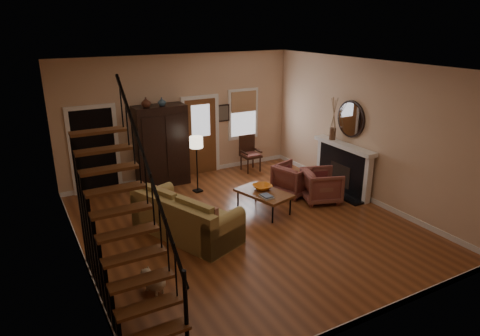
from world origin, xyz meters
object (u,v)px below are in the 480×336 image
armchair_left (321,186)px  floor_lamp (197,165)px  sofa (186,215)px  armchair_right (294,179)px  armoire (161,146)px  coffee_table (264,202)px  side_chair (251,154)px

armchair_left → floor_lamp: floor_lamp is taller
sofa → floor_lamp: floor_lamp is taller
armchair_right → armoire: bearing=33.3°
coffee_table → floor_lamp: bearing=114.6°
coffee_table → armchair_right: 1.32m
armchair_left → coffee_table: bearing=103.2°
floor_lamp → side_chair: (1.96, 0.72, -0.21)m
armchair_right → side_chair: bearing=-14.7°
coffee_table → armchair_right: armchair_right is taller
coffee_table → floor_lamp: (-0.83, 1.81, 0.48)m
sofa → side_chair: (3.07, 2.72, 0.09)m
armchair_left → armchair_right: armchair_left is taller
floor_lamp → side_chair: 2.10m
side_chair → armchair_right: bearing=-88.0°
sofa → coffee_table: (1.94, 0.19, -0.19)m
sofa → armchair_right: bearing=-8.5°
armchair_left → side_chair: side_chair is taller
sofa → armchair_right: sofa is taller
armchair_right → floor_lamp: bearing=41.1°
armoire → sofa: size_ratio=0.92×
coffee_table → armchair_left: armchair_left is taller
sofa → coffee_table: bearing=-15.9°
side_chair → coffee_table: bearing=-114.1°
sofa → side_chair: bearing=20.1°
coffee_table → side_chair: side_chair is taller
floor_lamp → sofa: bearing=-119.0°
armchair_left → side_chair: (-0.38, 2.69, 0.12)m
coffee_table → armchair_left: (1.51, -0.16, 0.15)m
coffee_table → side_chair: size_ratio=1.22×
floor_lamp → side_chair: bearing=20.1°
coffee_table → side_chair: (1.13, 2.54, 0.27)m
side_chair → armoire: bearing=175.5°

